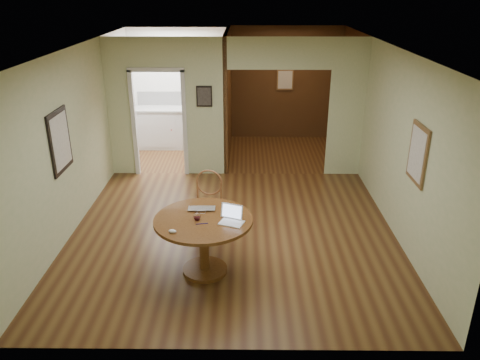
{
  "coord_description": "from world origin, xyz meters",
  "views": [
    {
      "loc": [
        0.17,
        -6.38,
        3.58
      ],
      "look_at": [
        0.11,
        -0.2,
        0.99
      ],
      "focal_mm": 35.0,
      "sensor_mm": 36.0,
      "label": 1
    }
  ],
  "objects_px": {
    "chair": "(208,201)",
    "closed_laptop": "(201,211)",
    "dining_table": "(204,233)",
    "open_laptop": "(232,217)"
  },
  "relations": [
    {
      "from": "chair",
      "to": "open_laptop",
      "type": "bearing_deg",
      "value": -60.3
    },
    {
      "from": "dining_table",
      "to": "open_laptop",
      "type": "height_order",
      "value": "open_laptop"
    },
    {
      "from": "open_laptop",
      "to": "chair",
      "type": "bearing_deg",
      "value": 131.5
    },
    {
      "from": "open_laptop",
      "to": "closed_laptop",
      "type": "xyz_separation_m",
      "value": [
        -0.41,
        0.26,
        -0.04
      ]
    },
    {
      "from": "chair",
      "to": "closed_laptop",
      "type": "xyz_separation_m",
      "value": [
        -0.03,
        -0.76,
        0.23
      ]
    },
    {
      "from": "dining_table",
      "to": "closed_laptop",
      "type": "relative_size",
      "value": 3.54
    },
    {
      "from": "chair",
      "to": "closed_laptop",
      "type": "height_order",
      "value": "chair"
    },
    {
      "from": "open_laptop",
      "to": "closed_laptop",
      "type": "bearing_deg",
      "value": 168.18
    },
    {
      "from": "dining_table",
      "to": "closed_laptop",
      "type": "bearing_deg",
      "value": 101.37
    },
    {
      "from": "dining_table",
      "to": "closed_laptop",
      "type": "xyz_separation_m",
      "value": [
        -0.04,
        0.2,
        0.22
      ]
    }
  ]
}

